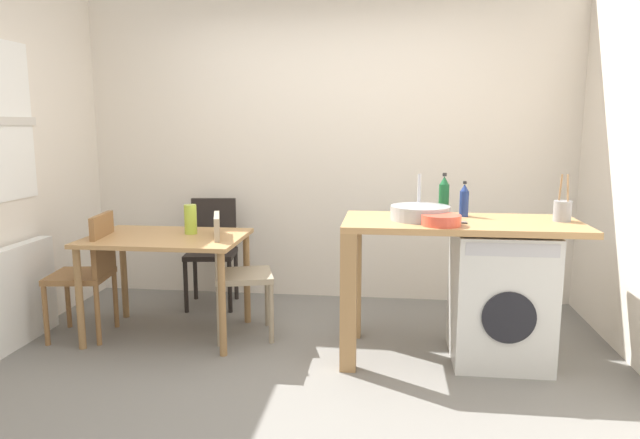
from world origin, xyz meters
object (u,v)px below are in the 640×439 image
(chair_spare_by_wall, at_px, (212,245))
(dining_table, at_px, (167,249))
(bottle_squat_brown, at_px, (464,201))
(vase, at_px, (191,219))
(mixing_bowl, at_px, (441,219))
(utensil_crock, at_px, (562,210))
(washing_machine, at_px, (500,296))
(chair_person_seat, at_px, (90,268))
(chair_opposite, at_px, (233,268))
(bottle_tall_green, at_px, (444,195))

(chair_spare_by_wall, bearing_deg, dining_table, 76.24)
(bottle_squat_brown, height_order, vase, bottle_squat_brown)
(bottle_squat_brown, bearing_deg, mixing_bowl, -115.83)
(bottle_squat_brown, distance_m, mixing_bowl, 0.42)
(utensil_crock, bearing_deg, dining_table, 177.61)
(mixing_bowl, relative_size, vase, 1.12)
(dining_table, xyz_separation_m, washing_machine, (2.31, -0.16, -0.21))
(chair_person_seat, distance_m, washing_machine, 2.85)
(chair_opposite, height_order, mixing_bowl, mixing_bowl)
(mixing_bowl, bearing_deg, dining_table, 169.21)
(dining_table, bearing_deg, bottle_squat_brown, 0.28)
(dining_table, bearing_deg, chair_opposite, 3.43)
(bottle_squat_brown, bearing_deg, dining_table, -179.72)
(washing_machine, bearing_deg, mixing_bowl, -154.15)
(chair_person_seat, relative_size, utensil_crock, 3.00)
(bottle_squat_brown, bearing_deg, chair_person_seat, -177.80)
(bottle_squat_brown, bearing_deg, utensil_crock, -11.55)
(washing_machine, distance_m, mixing_bowl, 0.70)
(washing_machine, bearing_deg, vase, 173.02)
(dining_table, distance_m, vase, 0.27)
(dining_table, xyz_separation_m, utensil_crock, (2.67, -0.11, 0.35))
(washing_machine, distance_m, bottle_tall_green, 0.76)
(chair_opposite, height_order, washing_machine, chair_opposite)
(chair_person_seat, xyz_separation_m, mixing_bowl, (2.44, -0.27, 0.45))
(bottle_squat_brown, xyz_separation_m, vase, (-1.93, 0.09, -0.18))
(mixing_bowl, bearing_deg, bottle_tall_green, 83.22)
(dining_table, distance_m, bottle_squat_brown, 2.11)
(bottle_squat_brown, relative_size, vase, 1.10)
(dining_table, height_order, utensil_crock, utensil_crock)
(washing_machine, distance_m, vase, 2.21)
(chair_person_seat, xyz_separation_m, vase, (0.70, 0.19, 0.34))
(bottle_tall_green, height_order, utensil_crock, utensil_crock)
(dining_table, bearing_deg, mixing_bowl, -10.79)
(dining_table, relative_size, utensil_crock, 3.67)
(chair_opposite, bearing_deg, bottle_squat_brown, 72.69)
(chair_spare_by_wall, xyz_separation_m, vase, (0.06, -0.67, 0.34))
(chair_opposite, xyz_separation_m, bottle_tall_green, (1.47, 0.08, 0.54))
(chair_opposite, xyz_separation_m, vase, (-0.33, 0.07, 0.34))
(chair_opposite, bearing_deg, washing_machine, 67.33)
(bottle_squat_brown, distance_m, vase, 1.94)
(dining_table, xyz_separation_m, bottle_squat_brown, (2.08, 0.01, 0.38))
(bottle_tall_green, bearing_deg, washing_machine, -37.78)
(chair_opposite, relative_size, bottle_tall_green, 3.19)
(vase, bearing_deg, mixing_bowl, -14.79)
(chair_opposite, height_order, vase, vase)
(mixing_bowl, height_order, vase, mixing_bowl)
(chair_spare_by_wall, bearing_deg, bottle_squat_brown, 151.91)
(chair_spare_by_wall, relative_size, bottle_squat_brown, 3.81)
(mixing_bowl, bearing_deg, utensil_crock, 17.87)
(vase, bearing_deg, bottle_squat_brown, -2.67)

